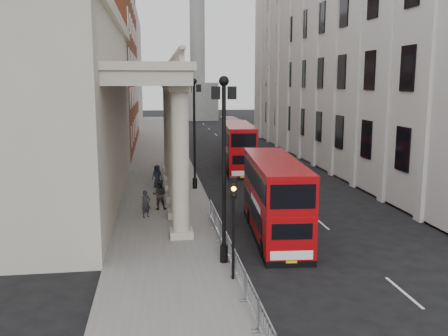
# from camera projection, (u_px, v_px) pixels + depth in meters

# --- Properties ---
(ground) EXTENTS (260.00, 260.00, 0.00)m
(ground) POSITION_uv_depth(u_px,v_px,m) (254.00, 301.00, 18.83)
(ground) COLOR black
(ground) RESTS_ON ground
(sidewalk_west) EXTENTS (6.00, 140.00, 0.12)m
(sidewalk_west) POSITION_uv_depth(u_px,v_px,m) (161.00, 168.00, 47.69)
(sidewalk_west) COLOR slate
(sidewalk_west) RESTS_ON ground
(sidewalk_east) EXTENTS (3.00, 140.00, 0.12)m
(sidewalk_east) POSITION_uv_depth(u_px,v_px,m) (327.00, 164.00, 49.95)
(sidewalk_east) COLOR slate
(sidewalk_east) RESTS_ON ground
(kerb) EXTENTS (0.20, 140.00, 0.14)m
(kerb) POSITION_uv_depth(u_px,v_px,m) (192.00, 167.00, 48.09)
(kerb) COLOR slate
(kerb) RESTS_ON ground
(portico_building) EXTENTS (9.00, 28.00, 12.00)m
(portico_building) POSITION_uv_depth(u_px,v_px,m) (52.00, 114.00, 33.94)
(portico_building) COLOR #A99F8E
(portico_building) RESTS_ON ground
(brick_building) EXTENTS (9.00, 32.00, 22.00)m
(brick_building) POSITION_uv_depth(u_px,v_px,m) (97.00, 59.00, 62.35)
(brick_building) COLOR brown
(brick_building) RESTS_ON ground
(west_building_far) EXTENTS (9.00, 30.00, 20.00)m
(west_building_far) POSITION_uv_depth(u_px,v_px,m) (116.00, 72.00, 93.75)
(west_building_far) COLOR #A99F8E
(west_building_far) RESTS_ON ground
(east_building) EXTENTS (8.00, 55.00, 25.00)m
(east_building) POSITION_uv_depth(u_px,v_px,m) (349.00, 38.00, 50.12)
(east_building) COLOR beige
(east_building) RESTS_ON ground
(monument_column) EXTENTS (8.00, 8.00, 54.20)m
(monument_column) POSITION_uv_depth(u_px,v_px,m) (197.00, 45.00, 106.70)
(monument_column) COLOR #60605E
(monument_column) RESTS_ON ground
(lamp_post_south) EXTENTS (1.05, 0.44, 8.32)m
(lamp_post_south) POSITION_uv_depth(u_px,v_px,m) (224.00, 158.00, 21.82)
(lamp_post_south) COLOR black
(lamp_post_south) RESTS_ON sidewalk_west
(lamp_post_mid) EXTENTS (1.05, 0.44, 8.32)m
(lamp_post_mid) POSITION_uv_depth(u_px,v_px,m) (194.00, 126.00, 37.43)
(lamp_post_mid) COLOR black
(lamp_post_mid) RESTS_ON sidewalk_west
(lamp_post_north) EXTENTS (1.05, 0.44, 8.32)m
(lamp_post_north) POSITION_uv_depth(u_px,v_px,m) (182.00, 113.00, 53.04)
(lamp_post_north) COLOR black
(lamp_post_north) RESTS_ON sidewalk_west
(traffic_light) EXTENTS (0.28, 0.33, 4.30)m
(traffic_light) POSITION_uv_depth(u_px,v_px,m) (233.00, 209.00, 20.17)
(traffic_light) COLOR black
(traffic_light) RESTS_ON sidewalk_west
(crowd_barriers) EXTENTS (0.50, 18.75, 1.10)m
(crowd_barriers) POSITION_uv_depth(u_px,v_px,m) (236.00, 264.00, 20.84)
(crowd_barriers) COLOR gray
(crowd_barriers) RESTS_ON sidewalk_west
(bus_near) EXTENTS (3.05, 9.77, 4.15)m
(bus_near) POSITION_uv_depth(u_px,v_px,m) (275.00, 196.00, 26.54)
(bus_near) COLOR #9E070B
(bus_near) RESTS_ON ground
(bus_far) EXTENTS (3.17, 10.18, 4.33)m
(bus_far) POSITION_uv_depth(u_px,v_px,m) (238.00, 146.00, 46.39)
(bus_far) COLOR #99070A
(bus_far) RESTS_ON ground
(pedestrian_a) EXTENTS (0.72, 0.66, 1.65)m
(pedestrian_a) POSITION_uv_depth(u_px,v_px,m) (146.00, 204.00, 29.95)
(pedestrian_a) COLOR black
(pedestrian_a) RESTS_ON sidewalk_west
(pedestrian_b) EXTENTS (1.05, 0.89, 1.92)m
(pedestrian_b) POSITION_uv_depth(u_px,v_px,m) (160.00, 195.00, 31.83)
(pedestrian_b) COLOR black
(pedestrian_b) RESTS_ON sidewalk_west
(pedestrian_c) EXTENTS (1.01, 0.86, 1.74)m
(pedestrian_c) POSITION_uv_depth(u_px,v_px,m) (157.00, 176.00, 38.58)
(pedestrian_c) COLOR black
(pedestrian_c) RESTS_ON sidewalk_west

